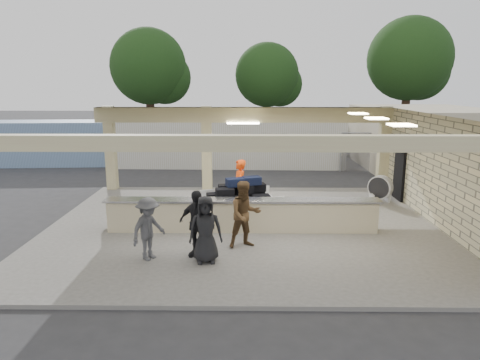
{
  "coord_description": "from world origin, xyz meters",
  "views": [
    {
      "loc": [
        0.08,
        -12.74,
        4.42
      ],
      "look_at": [
        -0.08,
        1.0,
        1.33
      ],
      "focal_mm": 32.0,
      "sensor_mm": 36.0,
      "label": 1
    }
  ],
  "objects_px": {
    "container_blue": "(28,143)",
    "passenger_d": "(206,229)",
    "baggage_counter": "(242,215)",
    "luggage_cart": "(240,198)",
    "car_white_a": "(370,144)",
    "car_dark": "(348,144)",
    "drum_fan": "(380,188)",
    "passenger_b": "(197,224)",
    "car_white_b": "(420,143)",
    "passenger_a": "(245,214)",
    "container_white": "(228,141)",
    "passenger_c": "(148,229)",
    "baggage_handler": "(239,187)"
  },
  "relations": [
    {
      "from": "container_white",
      "to": "car_white_b",
      "type": "bearing_deg",
      "value": 18.28
    },
    {
      "from": "car_white_a",
      "to": "car_white_b",
      "type": "bearing_deg",
      "value": -60.41
    },
    {
      "from": "car_white_a",
      "to": "car_dark",
      "type": "bearing_deg",
      "value": 100.85
    },
    {
      "from": "passenger_a",
      "to": "luggage_cart",
      "type": "bearing_deg",
      "value": 75.33
    },
    {
      "from": "baggage_counter",
      "to": "passenger_a",
      "type": "xyz_separation_m",
      "value": [
        0.08,
        -1.29,
        0.42
      ]
    },
    {
      "from": "luggage_cart",
      "to": "passenger_b",
      "type": "xyz_separation_m",
      "value": [
        -1.06,
        -2.96,
        0.11
      ]
    },
    {
      "from": "baggage_handler",
      "to": "passenger_c",
      "type": "xyz_separation_m",
      "value": [
        -2.22,
        -3.79,
        -0.14
      ]
    },
    {
      "from": "baggage_counter",
      "to": "baggage_handler",
      "type": "xyz_separation_m",
      "value": [
        -0.11,
        1.63,
        0.46
      ]
    },
    {
      "from": "container_blue",
      "to": "passenger_d",
      "type": "bearing_deg",
      "value": -54.4
    },
    {
      "from": "drum_fan",
      "to": "passenger_c",
      "type": "distance_m",
      "value": 9.3
    },
    {
      "from": "baggage_counter",
      "to": "container_blue",
      "type": "distance_m",
      "value": 16.5
    },
    {
      "from": "car_white_b",
      "to": "passenger_c",
      "type": "bearing_deg",
      "value": 159.26
    },
    {
      "from": "baggage_counter",
      "to": "luggage_cart",
      "type": "height_order",
      "value": "luggage_cart"
    },
    {
      "from": "passenger_b",
      "to": "baggage_counter",
      "type": "bearing_deg",
      "value": 85.08
    },
    {
      "from": "passenger_b",
      "to": "car_dark",
      "type": "xyz_separation_m",
      "value": [
        7.7,
        16.45,
        -0.21
      ]
    },
    {
      "from": "baggage_counter",
      "to": "luggage_cart",
      "type": "xyz_separation_m",
      "value": [
        -0.08,
        1.01,
        0.27
      ]
    },
    {
      "from": "baggage_handler",
      "to": "car_white_b",
      "type": "bearing_deg",
      "value": 136.41
    },
    {
      "from": "car_white_a",
      "to": "baggage_handler",
      "type": "bearing_deg",
      "value": 169.65
    },
    {
      "from": "car_white_b",
      "to": "car_dark",
      "type": "bearing_deg",
      "value": 110.32
    },
    {
      "from": "passenger_a",
      "to": "container_white",
      "type": "height_order",
      "value": "container_white"
    },
    {
      "from": "drum_fan",
      "to": "passenger_c",
      "type": "bearing_deg",
      "value": -102.86
    },
    {
      "from": "baggage_counter",
      "to": "car_white_b",
      "type": "relative_size",
      "value": 1.63
    },
    {
      "from": "passenger_c",
      "to": "passenger_d",
      "type": "bearing_deg",
      "value": -62.49
    },
    {
      "from": "car_white_a",
      "to": "container_white",
      "type": "xyz_separation_m",
      "value": [
        -8.68,
        -3.21,
        0.6
      ]
    },
    {
      "from": "passenger_c",
      "to": "car_white_a",
      "type": "height_order",
      "value": "passenger_c"
    },
    {
      "from": "passenger_c",
      "to": "container_white",
      "type": "height_order",
      "value": "container_white"
    },
    {
      "from": "luggage_cart",
      "to": "passenger_b",
      "type": "bearing_deg",
      "value": -125.61
    },
    {
      "from": "baggage_counter",
      "to": "baggage_handler",
      "type": "bearing_deg",
      "value": 93.71
    },
    {
      "from": "drum_fan",
      "to": "container_white",
      "type": "distance_m",
      "value": 9.77
    },
    {
      "from": "baggage_counter",
      "to": "luggage_cart",
      "type": "relative_size",
      "value": 3.01
    },
    {
      "from": "passenger_b",
      "to": "passenger_c",
      "type": "xyz_separation_m",
      "value": [
        -1.19,
        -0.21,
        -0.07
      ]
    },
    {
      "from": "drum_fan",
      "to": "car_dark",
      "type": "height_order",
      "value": "car_dark"
    },
    {
      "from": "car_dark",
      "to": "passenger_c",
      "type": "bearing_deg",
      "value": 171.15
    },
    {
      "from": "passenger_b",
      "to": "luggage_cart",
      "type": "bearing_deg",
      "value": 95.65
    },
    {
      "from": "passenger_c",
      "to": "baggage_counter",
      "type": "bearing_deg",
      "value": -13.94
    },
    {
      "from": "passenger_d",
      "to": "car_white_a",
      "type": "distance_m",
      "value": 18.72
    },
    {
      "from": "car_dark",
      "to": "container_blue",
      "type": "height_order",
      "value": "container_blue"
    },
    {
      "from": "baggage_counter",
      "to": "car_dark",
      "type": "bearing_deg",
      "value": 65.66
    },
    {
      "from": "baggage_handler",
      "to": "car_dark",
      "type": "relative_size",
      "value": 0.41
    },
    {
      "from": "luggage_cart",
      "to": "car_dark",
      "type": "bearing_deg",
      "value": 47.94
    },
    {
      "from": "container_blue",
      "to": "car_white_b",
      "type": "bearing_deg",
      "value": 4.63
    },
    {
      "from": "luggage_cart",
      "to": "baggage_handler",
      "type": "distance_m",
      "value": 0.65
    },
    {
      "from": "baggage_counter",
      "to": "car_white_b",
      "type": "bearing_deg",
      "value": 52.92
    },
    {
      "from": "luggage_cart",
      "to": "car_white_b",
      "type": "xyz_separation_m",
      "value": [
        11.19,
        13.7,
        -0.06
      ]
    },
    {
      "from": "car_white_b",
      "to": "car_white_a",
      "type": "bearing_deg",
      "value": 115.58
    },
    {
      "from": "car_white_a",
      "to": "car_dark",
      "type": "relative_size",
      "value": 1.14
    },
    {
      "from": "passenger_d",
      "to": "car_dark",
      "type": "height_order",
      "value": "passenger_d"
    },
    {
      "from": "passenger_c",
      "to": "container_blue",
      "type": "xyz_separation_m",
      "value": [
        -9.71,
        13.42,
        0.3
      ]
    },
    {
      "from": "passenger_a",
      "to": "car_white_a",
      "type": "bearing_deg",
      "value": 44.77
    },
    {
      "from": "drum_fan",
      "to": "passenger_d",
      "type": "bearing_deg",
      "value": -96.12
    }
  ]
}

